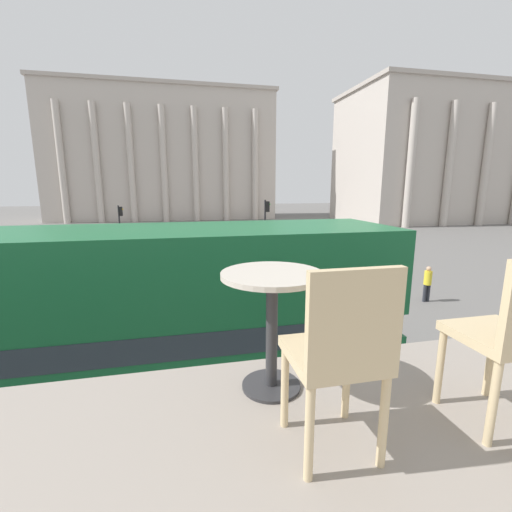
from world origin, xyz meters
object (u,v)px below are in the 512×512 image
at_px(cafe_dining_table, 272,305).
at_px(traffic_light_mid, 266,222).
at_px(plaza_building_right, 459,158).
at_px(traffic_light_far, 120,222).
at_px(plaza_building_left, 165,156).
at_px(car_black, 154,246).
at_px(double_decker_bus, 98,329).
at_px(car_white, 214,239).
at_px(traffic_light_near, 337,250).
at_px(pedestrian_yellow, 428,282).
at_px(pedestrian_olive, 154,250).
at_px(cafe_chair_1, 512,332).
at_px(cafe_chair_0, 340,351).

xyz_separation_m(cafe_dining_table, traffic_light_mid, (5.12, 20.51, -1.60)).
height_order(plaza_building_right, traffic_light_far, plaza_building_right).
distance_m(plaza_building_left, car_black, 33.60).
relative_size(double_decker_bus, car_white, 2.74).
xyz_separation_m(plaza_building_left, traffic_light_near, (8.86, -44.13, -7.62)).
bearing_deg(pedestrian_yellow, cafe_dining_table, -73.39).
relative_size(traffic_light_near, car_black, 0.78).
height_order(cafe_dining_table, car_white, cafe_dining_table).
distance_m(cafe_dining_table, pedestrian_olive, 20.78).
bearing_deg(traffic_light_near, cafe_chair_1, -112.38).
xyz_separation_m(double_decker_bus, cafe_dining_table, (2.12, -4.73, 1.96)).
xyz_separation_m(plaza_building_right, traffic_light_far, (-45.82, -17.50, -6.85)).
relative_size(cafe_dining_table, pedestrian_olive, 0.41).
xyz_separation_m(cafe_dining_table, traffic_light_near, (6.32, 12.18, -2.11)).
bearing_deg(traffic_light_mid, cafe_chair_1, -100.89).
distance_m(double_decker_bus, traffic_light_far, 21.63).
height_order(plaza_building_right, car_black, plaza_building_right).
xyz_separation_m(cafe_dining_table, pedestrian_olive, (-2.25, 20.40, -3.25)).
bearing_deg(cafe_chair_1, traffic_light_far, 95.26).
xyz_separation_m(cafe_chair_1, car_white, (1.10, 27.30, -3.56)).
height_order(car_black, pedestrian_olive, pedestrian_olive).
distance_m(traffic_light_mid, car_black, 8.61).
bearing_deg(car_white, car_black, 54.06).
bearing_deg(car_black, car_white, 132.67).
distance_m(plaza_building_right, traffic_light_near, 47.18).
height_order(plaza_building_right, car_white, plaza_building_right).
bearing_deg(plaza_building_left, plaza_building_right, -16.30).
bearing_deg(plaza_building_left, traffic_light_near, -78.64).
relative_size(cafe_chair_0, plaza_building_right, 0.03).
bearing_deg(cafe_chair_0, car_black, 96.97).
distance_m(traffic_light_near, car_white, 15.18).
relative_size(cafe_dining_table, cafe_chair_0, 0.80).
distance_m(cafe_chair_1, traffic_light_far, 27.50).
bearing_deg(cafe_chair_0, plaza_building_right, 48.23).
xyz_separation_m(traffic_light_far, car_white, (7.21, 0.55, -1.65)).
bearing_deg(plaza_building_right, cafe_dining_table, -133.04).
bearing_deg(plaza_building_right, double_decker_bus, -137.77).
bearing_deg(car_white, pedestrian_yellow, 139.49).
relative_size(cafe_chair_1, pedestrian_olive, 0.51).
distance_m(double_decker_bus, traffic_light_mid, 17.37).
bearing_deg(plaza_building_left, pedestrian_olive, -89.52).
bearing_deg(double_decker_bus, plaza_building_right, 40.93).
relative_size(car_black, pedestrian_yellow, 2.65).
relative_size(traffic_light_near, car_white, 0.78).
bearing_deg(cafe_chair_0, traffic_light_near, 65.00).
relative_size(plaza_building_right, traffic_light_mid, 8.44).
relative_size(plaza_building_right, traffic_light_near, 10.61).
distance_m(cafe_chair_0, car_white, 27.61).
height_order(cafe_dining_table, pedestrian_olive, cafe_dining_table).
bearing_deg(cafe_dining_table, plaza_building_right, 46.96).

